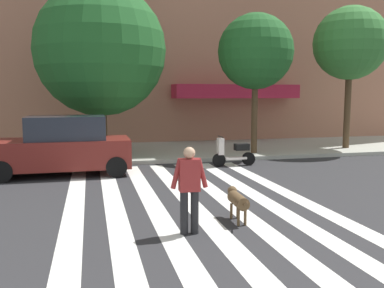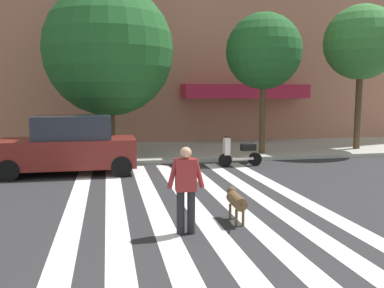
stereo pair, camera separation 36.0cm
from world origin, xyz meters
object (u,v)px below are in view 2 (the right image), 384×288
(parked_car_behind_first, at_px, (70,146))
(dog_on_leash, at_px, (236,200))
(parked_scooter, at_px, (240,153))
(street_tree_middle, at_px, (264,52))
(pedestrian_dog_walker, at_px, (186,185))
(street_tree_further, at_px, (361,43))
(street_tree_nearest, at_px, (109,51))

(parked_car_behind_first, distance_m, dog_on_leash, 7.13)
(parked_scooter, distance_m, street_tree_middle, 4.67)
(parked_car_behind_first, xyz_separation_m, dog_on_leash, (3.76, -6.04, -0.48))
(pedestrian_dog_walker, relative_size, dog_on_leash, 1.48)
(parked_car_behind_first, height_order, parked_scooter, parked_car_behind_first)
(street_tree_middle, distance_m, pedestrian_dog_walker, 10.72)
(street_tree_further, bearing_deg, pedestrian_dog_walker, -135.78)
(street_tree_nearest, distance_m, dog_on_leash, 10.24)
(street_tree_middle, bearing_deg, pedestrian_dog_walker, -119.00)
(street_tree_further, bearing_deg, street_tree_middle, -173.62)
(parked_car_behind_first, height_order, pedestrian_dog_walker, parked_car_behind_first)
(street_tree_nearest, bearing_deg, parked_scooter, -32.20)
(street_tree_nearest, relative_size, dog_on_leash, 6.09)
(parked_car_behind_first, height_order, dog_on_leash, parked_car_behind_first)
(street_tree_middle, xyz_separation_m, dog_on_leash, (-3.79, -8.37, -3.88))
(street_tree_nearest, height_order, dog_on_leash, street_tree_nearest)
(street_tree_middle, height_order, dog_on_leash, street_tree_middle)
(parked_scooter, distance_m, dog_on_leash, 6.64)
(parked_scooter, xyz_separation_m, dog_on_leash, (-2.16, -6.28, -0.03))
(pedestrian_dog_walker, bearing_deg, street_tree_further, 44.22)
(street_tree_nearest, bearing_deg, pedestrian_dog_walker, -82.49)
(parked_scooter, bearing_deg, street_tree_nearest, 147.80)
(street_tree_nearest, relative_size, pedestrian_dog_walker, 4.12)
(parked_car_behind_first, bearing_deg, street_tree_nearest, 66.77)
(street_tree_middle, xyz_separation_m, pedestrian_dog_walker, (-4.93, -8.89, -3.40))
(dog_on_leash, bearing_deg, street_tree_middle, 65.64)
(street_tree_further, xyz_separation_m, dog_on_leash, (-8.55, -8.90, -4.41))
(street_tree_further, bearing_deg, parked_scooter, -157.75)
(pedestrian_dog_walker, bearing_deg, dog_on_leash, 24.81)
(pedestrian_dog_walker, bearing_deg, street_tree_nearest, 97.51)
(street_tree_nearest, relative_size, street_tree_middle, 1.17)
(parked_car_behind_first, height_order, street_tree_middle, street_tree_middle)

